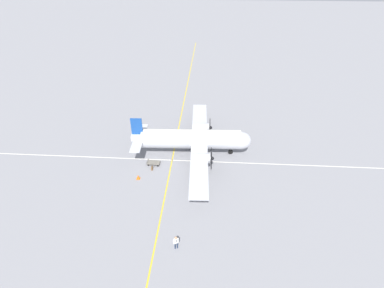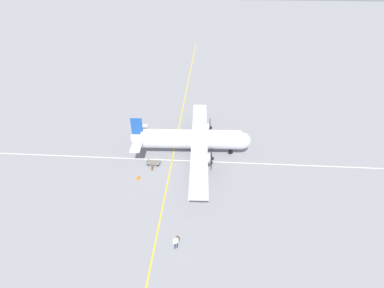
% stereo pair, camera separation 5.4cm
% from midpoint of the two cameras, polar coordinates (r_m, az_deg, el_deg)
% --- Properties ---
extents(ground_plane, '(300.00, 300.00, 0.00)m').
position_cam_midpoint_polar(ground_plane, '(43.90, -0.04, -1.78)').
color(ground_plane, gray).
extents(apron_line_eastwest, '(120.00, 0.16, 0.01)m').
position_cam_midpoint_polar(apron_line_eastwest, '(44.13, -3.55, -1.64)').
color(apron_line_eastwest, gold).
rests_on(apron_line_eastwest, ground_plane).
extents(apron_line_northsouth, '(0.16, 120.00, 0.01)m').
position_cam_midpoint_polar(apron_line_northsouth, '(42.39, -0.20, -3.23)').
color(apron_line_northsouth, silver).
rests_on(apron_line_northsouth, ground_plane).
extents(airliner_main, '(23.58, 16.99, 5.69)m').
position_cam_midpoint_polar(airliner_main, '(42.50, 0.53, 0.95)').
color(airliner_main, silver).
rests_on(airliner_main, ground_plane).
extents(crew_foreground, '(0.34, 0.54, 1.72)m').
position_cam_midpoint_polar(crew_foreground, '(31.10, -3.12, -18.03)').
color(crew_foreground, navy).
rests_on(crew_foreground, ground_plane).
extents(suitcase_near_door, '(0.44, 0.20, 0.56)m').
position_cam_midpoint_polar(suitcase_near_door, '(41.01, -7.65, -4.59)').
color(suitcase_near_door, brown).
rests_on(suitcase_near_door, ground_plane).
extents(baggage_cart, '(1.14, 1.80, 0.56)m').
position_cam_midpoint_polar(baggage_cart, '(41.96, -7.39, -3.54)').
color(baggage_cart, '#6B665B').
rests_on(baggage_cart, ground_plane).
extents(traffic_cone, '(0.48, 0.48, 0.63)m').
position_cam_midpoint_polar(traffic_cone, '(39.79, -10.25, -6.19)').
color(traffic_cone, orange).
rests_on(traffic_cone, ground_plane).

